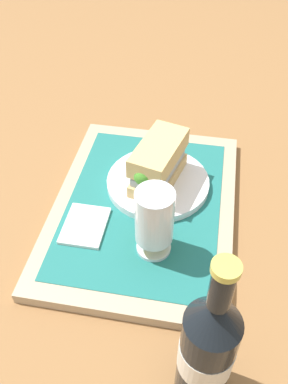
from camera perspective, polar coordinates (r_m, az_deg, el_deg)
name	(u,v)px	position (r m, az deg, el deg)	size (l,w,h in m)	color
ground_plane	(144,211)	(0.77, 0.00, -2.64)	(3.00, 3.00, 0.00)	olive
tray	(144,208)	(0.76, 0.00, -2.13)	(0.44, 0.32, 0.02)	tan
placemat	(144,204)	(0.76, 0.00, -1.58)	(0.38, 0.27, 0.00)	#1E6B66
plate	(158,182)	(0.78, 1.90, 1.30)	(0.19, 0.19, 0.01)	white
sandwich	(158,163)	(0.75, 1.89, 3.92)	(0.14, 0.09, 0.08)	tan
beer_glass	(154,219)	(0.64, 1.41, -3.75)	(0.06, 0.06, 0.12)	silver
napkin_folded	(85,225)	(0.72, -8.00, -4.51)	(0.09, 0.07, 0.01)	white
beer_bottle	(207,349)	(0.51, 8.55, -20.31)	(0.07, 0.07, 0.27)	black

